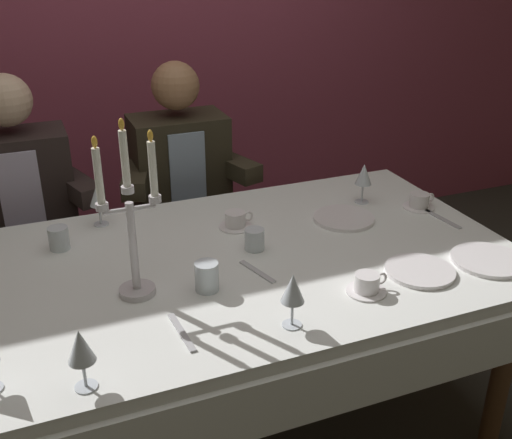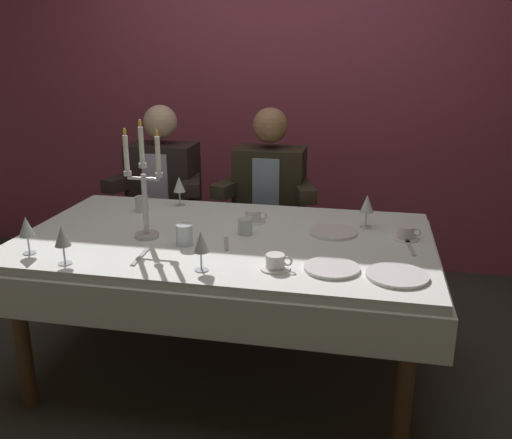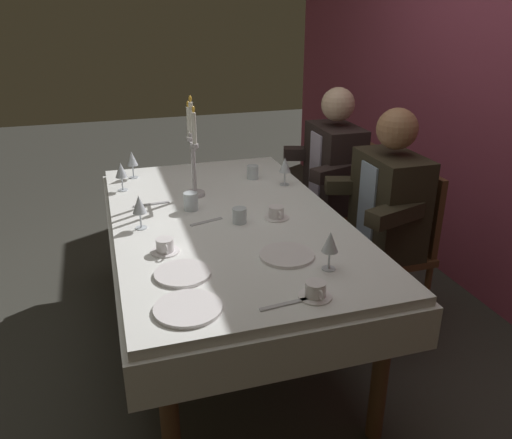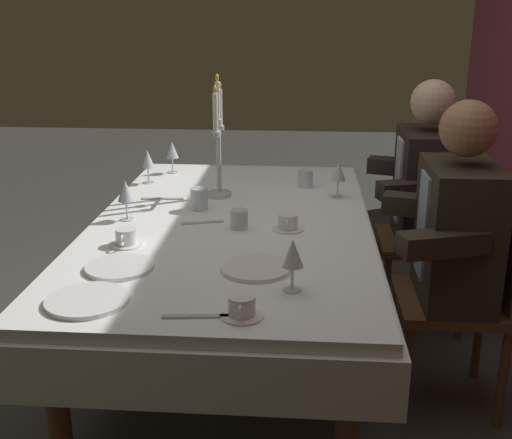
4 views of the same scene
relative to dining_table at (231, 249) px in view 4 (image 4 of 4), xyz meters
The scene contains 22 objects.
ground_plane 0.62m from the dining_table, ahead, with size 12.00×12.00×0.00m, color #373730.
dining_table is the anchor object (origin of this frame).
candelabra 0.49m from the dining_table, 165.02° to the right, with size 0.19×0.11×0.54m.
dinner_plate_0 0.62m from the dining_table, 30.63° to the right, with size 0.22×0.22×0.01m, color white.
dinner_plate_1 0.85m from the dining_table, 23.23° to the right, with size 0.24×0.24×0.01m, color white.
dinner_plate_2 0.53m from the dining_table, 15.63° to the left, with size 0.23×0.23×0.01m, color white.
wine_glass_0 0.89m from the dining_table, 152.91° to the right, with size 0.07×0.07×0.16m.
wine_glass_1 0.62m from the dining_table, 130.35° to the left, with size 0.07×0.07×0.16m.
wine_glass_2 0.73m from the dining_table, 22.02° to the left, with size 0.07×0.07×0.16m.
wine_glass_3 0.48m from the dining_table, 88.06° to the right, with size 0.07×0.07×0.16m.
wine_glass_4 0.76m from the dining_table, 139.74° to the right, with size 0.07×0.07×0.16m.
water_tumbler_0 0.63m from the dining_table, 151.19° to the left, with size 0.07×0.07×0.08m, color silver.
water_tumbler_1 0.18m from the dining_table, 26.17° to the left, with size 0.07×0.07×0.08m, color silver.
water_tumbler_2 0.27m from the dining_table, 134.13° to the right, with size 0.07×0.07×0.09m, color silver.
coffee_cup_0 0.48m from the dining_table, 49.00° to the right, with size 0.13×0.12×0.06m.
coffee_cup_1 0.29m from the dining_table, 69.41° to the left, with size 0.13×0.12×0.06m.
coffee_cup_2 0.85m from the dining_table, ahead, with size 0.13×0.12×0.06m.
knife_0 0.85m from the dining_table, ahead, with size 0.19×0.02×0.01m, color #B7B7BC.
fork_1 0.17m from the dining_table, 72.21° to the right, with size 0.17×0.02×0.01m, color #B7B7BC.
knife_2 0.46m from the dining_table, 129.54° to the right, with size 0.19×0.02×0.01m, color #B7B7BC.
seated_diner_0 1.10m from the dining_table, 125.76° to the left, with size 0.63×0.48×1.24m.
seated_diner_1 0.89m from the dining_table, 86.62° to the left, with size 0.63×0.48×1.24m.
Camera 4 is at (2.41, 0.29, 1.55)m, focal length 44.77 mm.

